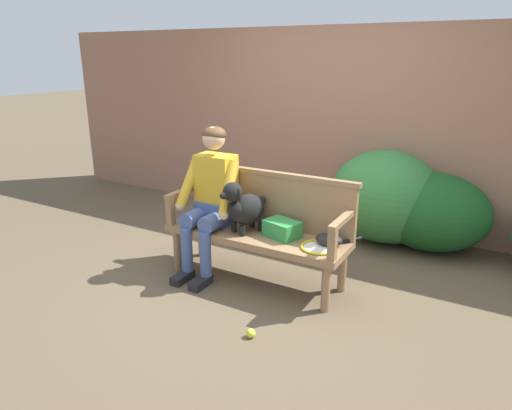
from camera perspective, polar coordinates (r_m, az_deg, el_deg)
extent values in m
plane|color=brown|center=(4.13, 0.00, -9.24)|extent=(40.00, 40.00, 0.00)
cube|color=#936651|center=(5.45, 10.07, 9.52)|extent=(8.00, 0.30, 2.21)
ellipsoid|color=#337538|center=(5.05, 16.15, -0.27)|extent=(1.03, 0.98, 0.73)
ellipsoid|color=#194C1E|center=(4.94, 20.92, -0.74)|extent=(1.15, 0.88, 0.80)
ellipsoid|color=#337538|center=(5.00, 15.71, 1.07)|extent=(1.14, 1.08, 0.97)
cube|color=#93704C|center=(3.95, 0.00, -3.86)|extent=(1.61, 0.49, 0.06)
cylinder|color=#93704C|center=(4.28, -9.75, -5.59)|extent=(0.07, 0.07, 0.39)
cylinder|color=#93704C|center=(3.61, 8.68, -10.23)|extent=(0.07, 0.07, 0.39)
cylinder|color=#93704C|center=(4.55, -6.79, -3.97)|extent=(0.07, 0.07, 0.39)
cylinder|color=#93704C|center=(3.93, 10.69, -7.90)|extent=(0.07, 0.07, 0.39)
cube|color=#93704C|center=(4.04, 1.52, 0.57)|extent=(1.61, 0.05, 0.46)
cube|color=#93704C|center=(3.97, 1.55, 4.00)|extent=(1.65, 0.06, 0.04)
cube|color=#93704C|center=(4.16, -10.63, -0.84)|extent=(0.06, 0.06, 0.24)
cube|color=#93704C|center=(4.27, -8.96, 1.72)|extent=(0.06, 0.49, 0.04)
cube|color=#93704C|center=(3.42, 9.48, -5.00)|extent=(0.06, 0.06, 0.24)
cube|color=#93704C|center=(3.56, 10.77, -1.76)|extent=(0.06, 0.49, 0.04)
cube|color=black|center=(4.14, -9.14, -8.88)|extent=(0.10, 0.24, 0.07)
cylinder|color=#475B93|center=(4.09, -8.60, -5.53)|extent=(0.10, 0.10, 0.40)
cylinder|color=#475B93|center=(4.11, -7.42, -1.47)|extent=(0.15, 0.32, 0.15)
cube|color=black|center=(4.02, -6.88, -9.57)|extent=(0.10, 0.24, 0.07)
cylinder|color=#475B93|center=(3.98, -6.32, -6.14)|extent=(0.10, 0.10, 0.40)
cylinder|color=#475B93|center=(4.00, -5.12, -1.96)|extent=(0.15, 0.32, 0.15)
cube|color=#475B93|center=(4.17, -5.03, -0.81)|extent=(0.32, 0.24, 0.20)
cube|color=gold|center=(4.11, -4.97, 2.70)|extent=(0.34, 0.22, 0.52)
cylinder|color=gold|center=(4.13, -8.31, 2.95)|extent=(0.14, 0.33, 0.45)
sphere|color=#DBB28E|center=(4.11, -9.41, -0.09)|extent=(0.09, 0.09, 0.09)
cylinder|color=gold|center=(3.90, -3.41, 2.17)|extent=(0.14, 0.33, 0.45)
sphere|color=#DBB28E|center=(3.85, -4.07, -1.16)|extent=(0.09, 0.09, 0.09)
sphere|color=#DBB28E|center=(4.00, -5.29, 8.29)|extent=(0.20, 0.20, 0.20)
ellipsoid|color=#51381E|center=(4.01, -5.22, 8.74)|extent=(0.21, 0.21, 0.14)
cylinder|color=black|center=(3.95, -2.76, -2.74)|extent=(0.05, 0.05, 0.09)
cylinder|color=black|center=(3.86, -1.73, -3.25)|extent=(0.05, 0.05, 0.09)
cylinder|color=black|center=(4.06, -0.47, -2.13)|extent=(0.05, 0.05, 0.09)
cylinder|color=black|center=(3.97, 0.58, -2.61)|extent=(0.05, 0.05, 0.09)
ellipsoid|color=black|center=(3.90, -1.10, -0.54)|extent=(0.33, 0.39, 0.26)
sphere|color=black|center=(3.83, -2.49, -0.57)|extent=(0.15, 0.15, 0.15)
sphere|color=black|center=(3.77, -2.93, 1.62)|extent=(0.16, 0.16, 0.16)
ellipsoid|color=black|center=(3.73, -3.86, 1.18)|extent=(0.10, 0.12, 0.06)
ellipsoid|color=black|center=(3.83, -3.39, 1.73)|extent=(0.06, 0.06, 0.12)
ellipsoid|color=black|center=(3.72, -2.17, 1.25)|extent=(0.06, 0.06, 0.12)
sphere|color=black|center=(3.98, 0.71, 0.62)|extent=(0.08, 0.08, 0.08)
torus|color=yellow|center=(3.66, 7.83, -5.22)|extent=(0.40, 0.40, 0.02)
cylinder|color=silver|center=(3.66, 7.82, -5.32)|extent=(0.25, 0.25, 0.00)
cube|color=yellow|center=(3.75, 9.94, -4.69)|extent=(0.07, 0.08, 0.02)
cylinder|color=black|center=(3.83, 11.64, -4.30)|extent=(0.15, 0.20, 0.03)
ellipsoid|color=black|center=(3.73, 9.08, -4.26)|extent=(0.23, 0.18, 0.09)
cube|color=#2D8E42|center=(3.84, 3.26, -2.98)|extent=(0.32, 0.27, 0.14)
sphere|color=#CCDB33|center=(3.35, -0.65, -15.67)|extent=(0.07, 0.07, 0.07)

